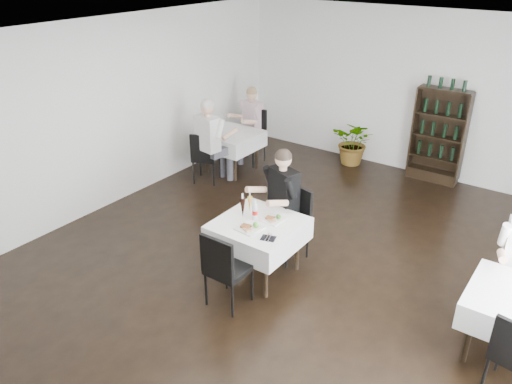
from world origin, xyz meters
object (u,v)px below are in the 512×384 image
(main_table, at_px, (258,232))
(potted_tree, at_px, (354,142))
(wine_shelf, at_px, (438,137))
(diner_main, at_px, (278,195))

(main_table, xyz_separation_m, potted_tree, (-0.63, 4.16, -0.17))
(wine_shelf, height_order, potted_tree, wine_shelf)
(potted_tree, bearing_deg, wine_shelf, 5.63)
(potted_tree, bearing_deg, diner_main, -81.42)
(main_table, distance_m, diner_main, 0.65)
(main_table, relative_size, potted_tree, 1.13)
(wine_shelf, height_order, diner_main, wine_shelf)
(potted_tree, height_order, diner_main, diner_main)
(potted_tree, relative_size, diner_main, 0.59)
(potted_tree, bearing_deg, main_table, -81.37)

